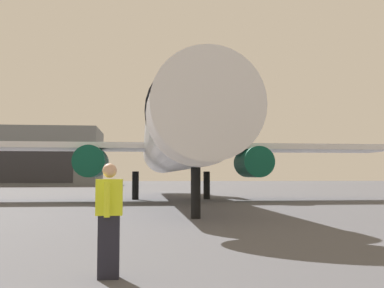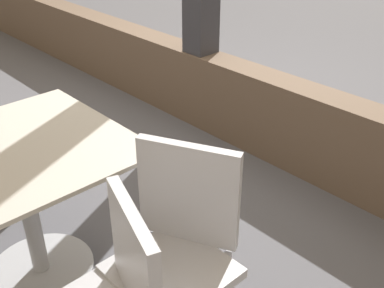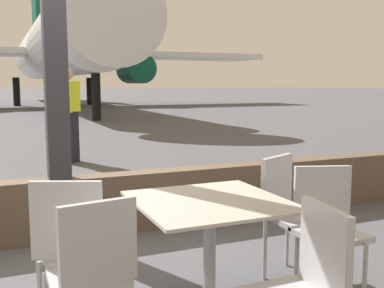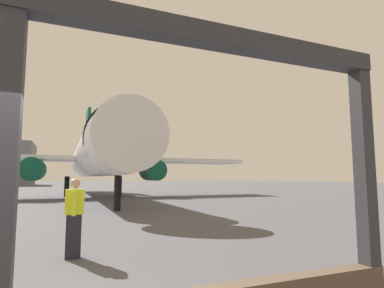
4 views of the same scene
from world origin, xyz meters
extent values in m
plane|color=#4C4C51|center=(0.00, 40.00, 0.00)|extent=(220.00, 220.00, 0.00)
cube|color=brown|center=(0.00, 0.00, 0.29)|extent=(8.96, 0.24, 0.58)
cube|color=#2D2D33|center=(0.00, 0.00, 1.64)|extent=(0.20, 0.20, 3.28)
cube|color=#ADA89E|center=(0.70, -1.78, 0.72)|extent=(0.92, 0.92, 0.02)
cylinder|color=#9EA0A5|center=(0.70, -1.78, 0.35)|extent=(0.08, 0.08, 0.71)
cube|color=#B2B2B7|center=(-0.11, -1.60, 0.45)|extent=(0.40, 0.40, 0.04)
cube|color=#B2B2B7|center=(-0.18, -1.77, 0.70)|extent=(0.39, 0.19, 0.45)
cylinder|color=#B2B2B7|center=(-0.20, -1.38, 0.23)|extent=(0.03, 0.03, 0.45)
cylinder|color=#B2B2B7|center=(0.11, -1.51, 0.23)|extent=(0.03, 0.03, 0.45)
cube|color=#B2B2B7|center=(1.50, -1.97, 0.45)|extent=(0.40, 0.40, 0.04)
cube|color=#B2B2B7|center=(1.56, -1.80, 0.68)|extent=(0.39, 0.17, 0.41)
cylinder|color=#B2B2B7|center=(1.61, -2.18, 0.23)|extent=(0.03, 0.03, 0.45)
cylinder|color=#B2B2B7|center=(1.29, -2.07, 0.23)|extent=(0.03, 0.03, 0.45)
cylinder|color=#B2B2B7|center=(1.72, -1.86, 0.23)|extent=(0.03, 0.03, 0.45)
cylinder|color=#B2B2B7|center=(1.40, -1.75, 0.23)|extent=(0.03, 0.03, 0.45)
cube|color=#B2B2B7|center=(0.88, -2.67, 0.68)|extent=(0.10, 0.40, 0.43)
cube|color=#B2B2B7|center=(1.50, -1.60, 0.47)|extent=(0.40, 0.40, 0.04)
cube|color=#B2B2B7|center=(1.42, -1.44, 0.70)|extent=(0.38, 0.21, 0.43)
cylinder|color=#B2B2B7|center=(1.73, -1.68, 0.23)|extent=(0.03, 0.03, 0.47)
cylinder|color=#B2B2B7|center=(1.43, -1.83, 0.23)|extent=(0.03, 0.03, 0.47)
cylinder|color=#B2B2B7|center=(1.58, -1.37, 0.23)|extent=(0.03, 0.03, 0.47)
cylinder|color=#B2B2B7|center=(1.28, -1.52, 0.23)|extent=(0.03, 0.03, 0.47)
cube|color=#B2B2B7|center=(-0.11, -1.97, 0.44)|extent=(0.40, 0.40, 0.04)
cube|color=#B2B2B7|center=(-0.08, -2.14, 0.67)|extent=(0.40, 0.11, 0.43)
cylinder|color=silver|center=(3.18, 27.18, 3.73)|extent=(3.71, 28.11, 3.71)
cone|color=silver|center=(3.18, 11.83, 3.73)|extent=(3.53, 2.60, 3.53)
cylinder|color=black|center=(3.18, 13.73, 3.88)|extent=(3.79, 0.90, 3.79)
cube|color=silver|center=(10.91, 27.13, 3.43)|extent=(13.59, 4.20, 0.36)
cylinder|color=#0C4C38|center=(8.24, 25.73, 2.43)|extent=(1.90, 3.20, 1.90)
cube|color=#0C4C38|center=(3.18, 39.74, 7.98)|extent=(0.36, 4.40, 5.20)
cylinder|color=black|center=(3.18, 14.03, 0.94)|extent=(0.36, 0.36, 1.87)
cylinder|color=black|center=(0.78, 28.13, 0.94)|extent=(0.44, 0.44, 1.87)
cylinder|color=black|center=(5.58, 28.13, 0.94)|extent=(0.44, 0.44, 1.87)
cube|color=black|center=(0.72, 4.37, 0.47)|extent=(0.32, 0.20, 0.95)
cube|color=yellow|center=(0.72, 4.37, 1.23)|extent=(0.40, 0.22, 0.55)
sphere|color=tan|center=(0.72, 4.37, 1.63)|extent=(0.22, 0.22, 0.22)
cylinder|color=yellow|center=(0.71, 4.13, 1.20)|extent=(0.09, 0.09, 0.52)
cylinder|color=yellow|center=(0.74, 4.61, 1.20)|extent=(0.09, 0.09, 0.52)
camera|label=1|loc=(1.22, -2.76, 1.54)|focal=42.94mm
camera|label=2|loc=(2.49, -2.41, 1.74)|focal=43.56mm
camera|label=3|loc=(-0.51, -4.32, 1.46)|focal=42.86mm
camera|label=4|loc=(0.48, -3.17, 1.76)|focal=29.36mm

